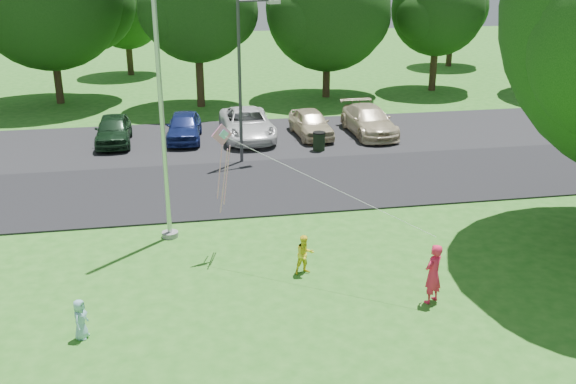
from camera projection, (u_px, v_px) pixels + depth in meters
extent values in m
plane|color=#286C1C|center=(317.00, 309.00, 15.68)|extent=(120.00, 120.00, 0.00)
cube|color=black|center=(264.00, 185.00, 23.97)|extent=(60.00, 6.00, 0.06)
cube|color=black|center=(244.00, 139.00, 29.96)|extent=(42.00, 7.00, 0.06)
cylinder|color=#B7BABF|center=(159.00, 74.00, 17.96)|extent=(0.14, 0.14, 10.00)
cylinder|color=gray|center=(170.00, 234.00, 19.68)|extent=(0.50, 0.50, 0.16)
cylinder|color=#3F3F44|center=(240.00, 83.00, 25.54)|extent=(0.13, 0.13, 6.63)
cylinder|color=#3F3F44|center=(256.00, 1.00, 24.78)|extent=(1.50, 0.57, 0.09)
cube|color=silver|center=(274.00, 2.00, 25.15)|extent=(0.55, 0.38, 0.15)
cylinder|color=black|center=(319.00, 142.00, 28.03)|extent=(0.52, 0.52, 0.84)
cylinder|color=black|center=(319.00, 133.00, 27.88)|extent=(0.56, 0.56, 0.05)
cylinder|color=#332316|center=(57.00, 76.00, 36.78)|extent=(0.44, 0.44, 3.19)
sphere|color=black|center=(86.00, 3.00, 36.51)|extent=(5.53, 5.53, 5.53)
sphere|color=black|center=(11.00, 2.00, 34.07)|extent=(5.10, 5.10, 5.10)
cylinder|color=#332316|center=(200.00, 76.00, 35.94)|extent=(0.44, 0.44, 3.43)
sphere|color=black|center=(196.00, 4.00, 34.57)|extent=(6.27, 6.27, 6.27)
sphere|color=black|center=(222.00, 12.00, 35.55)|extent=(4.07, 4.07, 4.07)
sphere|color=black|center=(173.00, 11.00, 33.75)|extent=(3.76, 3.76, 3.76)
cylinder|color=#332316|center=(326.00, 75.00, 38.51)|extent=(0.44, 0.44, 2.66)
sphere|color=black|center=(328.00, 8.00, 37.16)|extent=(7.27, 7.27, 7.27)
sphere|color=black|center=(351.00, 16.00, 38.29)|extent=(4.72, 4.72, 4.72)
sphere|color=black|center=(306.00, 16.00, 36.21)|extent=(4.36, 4.36, 4.36)
cylinder|color=#332316|center=(433.00, 66.00, 40.31)|extent=(0.44, 0.44, 3.02)
sphere|color=black|center=(438.00, 9.00, 39.09)|extent=(5.67, 5.67, 5.67)
sphere|color=black|center=(453.00, 15.00, 39.97)|extent=(3.68, 3.68, 3.68)
sphere|color=black|center=(424.00, 15.00, 38.34)|extent=(3.40, 3.40, 3.40)
cylinder|color=#332316|center=(130.00, 56.00, 45.57)|extent=(0.44, 0.44, 2.60)
sphere|color=black|center=(126.00, 11.00, 44.48)|extent=(5.20, 5.20, 5.20)
sphere|color=black|center=(144.00, 16.00, 45.29)|extent=(3.38, 3.38, 3.38)
sphere|color=black|center=(110.00, 16.00, 43.80)|extent=(3.12, 3.12, 3.12)
cylinder|color=#332316|center=(450.00, 49.00, 49.14)|extent=(0.44, 0.44, 2.60)
sphere|color=black|center=(453.00, 7.00, 48.05)|extent=(5.20, 5.20, 5.20)
sphere|color=black|center=(465.00, 11.00, 48.86)|extent=(3.38, 3.38, 3.38)
sphere|color=black|center=(444.00, 11.00, 47.36)|extent=(3.12, 3.12, 3.12)
imported|color=black|center=(113.00, 130.00, 28.94)|extent=(1.57, 3.82, 1.29)
imported|color=navy|center=(184.00, 126.00, 29.49)|extent=(1.83, 3.89, 1.29)
imported|color=silver|center=(247.00, 124.00, 29.81)|extent=(2.34, 4.89, 1.35)
imported|color=#C6B793|center=(311.00, 123.00, 30.11)|extent=(1.73, 3.81, 1.27)
imported|color=#C6B793|center=(369.00, 121.00, 30.45)|extent=(1.97, 4.59, 1.32)
imported|color=#EB1F48|center=(433.00, 274.00, 15.76)|extent=(0.68, 0.62, 1.56)
imported|color=yellow|center=(305.00, 255.00, 17.27)|extent=(0.62, 0.53, 1.11)
imported|color=#84BDCA|center=(80.00, 319.00, 14.36)|extent=(0.43, 0.54, 0.96)
cube|color=pink|center=(222.00, 135.00, 17.50)|extent=(0.59, 0.25, 0.62)
cube|color=#8CC6E5|center=(224.00, 134.00, 17.48)|extent=(0.29, 0.13, 0.30)
cylinder|color=white|center=(322.00, 183.00, 16.46)|extent=(4.79, 3.81, 1.76)
cylinder|color=pink|center=(220.00, 172.00, 17.86)|extent=(0.20, 0.26, 1.64)
cylinder|color=pink|center=(227.00, 176.00, 17.99)|extent=(0.23, 0.43, 1.87)
cylinder|color=pink|center=(224.00, 182.00, 17.90)|extent=(0.25, 0.63, 2.09)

